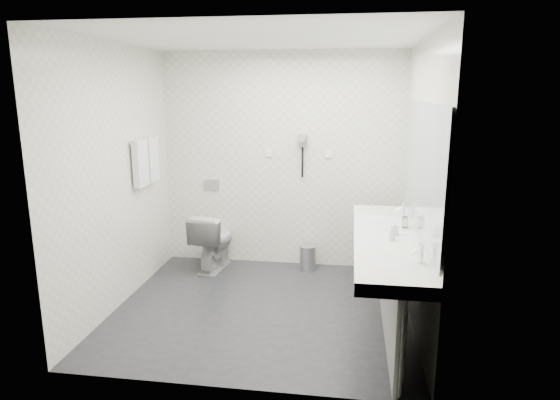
# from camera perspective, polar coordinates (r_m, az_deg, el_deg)

# --- Properties ---
(floor) EXTENTS (2.80, 2.80, 0.00)m
(floor) POSITION_cam_1_polar(r_m,az_deg,el_deg) (4.84, -2.07, -12.56)
(floor) COLOR #252428
(floor) RESTS_ON ground
(ceiling) EXTENTS (2.80, 2.80, 0.00)m
(ceiling) POSITION_cam_1_polar(r_m,az_deg,el_deg) (4.39, -2.34, 18.41)
(ceiling) COLOR white
(ceiling) RESTS_ON wall_back
(wall_back) EXTENTS (2.80, 0.00, 2.80)m
(wall_back) POSITION_cam_1_polar(r_m,az_deg,el_deg) (5.71, 0.19, 4.57)
(wall_back) COLOR silver
(wall_back) RESTS_ON floor
(wall_front) EXTENTS (2.80, 0.00, 2.80)m
(wall_front) POSITION_cam_1_polar(r_m,az_deg,el_deg) (3.21, -6.43, -2.17)
(wall_front) COLOR silver
(wall_front) RESTS_ON floor
(wall_left) EXTENTS (0.00, 2.60, 2.60)m
(wall_left) POSITION_cam_1_polar(r_m,az_deg,el_deg) (4.89, -18.55, 2.48)
(wall_left) COLOR silver
(wall_left) RESTS_ON floor
(wall_right) EXTENTS (0.00, 2.60, 2.60)m
(wall_right) POSITION_cam_1_polar(r_m,az_deg,el_deg) (4.41, 15.99, 1.57)
(wall_right) COLOR silver
(wall_right) RESTS_ON floor
(vanity_counter) EXTENTS (0.55, 2.20, 0.10)m
(vanity_counter) POSITION_cam_1_polar(r_m,az_deg,el_deg) (4.30, 12.32, -4.71)
(vanity_counter) COLOR white
(vanity_counter) RESTS_ON floor
(vanity_panel) EXTENTS (0.03, 2.15, 0.75)m
(vanity_panel) POSITION_cam_1_polar(r_m,az_deg,el_deg) (4.45, 12.38, -9.95)
(vanity_panel) COLOR gray
(vanity_panel) RESTS_ON floor
(vanity_post_near) EXTENTS (0.06, 0.06, 0.75)m
(vanity_post_near) POSITION_cam_1_polar(r_m,az_deg,el_deg) (3.52, 14.03, -16.51)
(vanity_post_near) COLOR silver
(vanity_post_near) RESTS_ON floor
(vanity_post_far) EXTENTS (0.06, 0.06, 0.75)m
(vanity_post_far) POSITION_cam_1_polar(r_m,az_deg,el_deg) (5.42, 11.98, -5.70)
(vanity_post_far) COLOR silver
(vanity_post_far) RESTS_ON floor
(mirror) EXTENTS (0.02, 2.20, 1.05)m
(mirror) POSITION_cam_1_polar(r_m,az_deg,el_deg) (4.18, 16.31, 3.73)
(mirror) COLOR #B2BCC6
(mirror) RESTS_ON wall_right
(basin_near) EXTENTS (0.40, 0.31, 0.05)m
(basin_near) POSITION_cam_1_polar(r_m,az_deg,el_deg) (3.67, 13.00, -7.24)
(basin_near) COLOR white
(basin_near) RESTS_ON vanity_counter
(basin_far) EXTENTS (0.40, 0.31, 0.05)m
(basin_far) POSITION_cam_1_polar(r_m,az_deg,el_deg) (4.91, 11.85, -2.04)
(basin_far) COLOR white
(basin_far) RESTS_ON vanity_counter
(faucet_near) EXTENTS (0.04, 0.04, 0.15)m
(faucet_near) POSITION_cam_1_polar(r_m,az_deg,el_deg) (3.67, 16.12, -5.97)
(faucet_near) COLOR silver
(faucet_near) RESTS_ON vanity_counter
(faucet_far) EXTENTS (0.04, 0.04, 0.15)m
(faucet_far) POSITION_cam_1_polar(r_m,az_deg,el_deg) (4.91, 14.17, -1.09)
(faucet_far) COLOR silver
(faucet_far) RESTS_ON vanity_counter
(soap_bottle_a) EXTENTS (0.07, 0.07, 0.12)m
(soap_bottle_a) POSITION_cam_1_polar(r_m,az_deg,el_deg) (4.30, 13.29, -3.25)
(soap_bottle_a) COLOR white
(soap_bottle_a) RESTS_ON vanity_counter
(soap_bottle_c) EXTENTS (0.05, 0.05, 0.13)m
(soap_bottle_c) POSITION_cam_1_polar(r_m,az_deg,el_deg) (4.14, 13.00, -3.77)
(soap_bottle_c) COLOR white
(soap_bottle_c) RESTS_ON vanity_counter
(glass_left) EXTENTS (0.07, 0.07, 0.10)m
(glass_left) POSITION_cam_1_polar(r_m,az_deg,el_deg) (4.53, 14.44, -2.63)
(glass_left) COLOR silver
(glass_left) RESTS_ON vanity_counter
(glass_right) EXTENTS (0.06, 0.06, 0.10)m
(glass_right) POSITION_cam_1_polar(r_m,az_deg,el_deg) (4.56, 14.41, -2.48)
(glass_right) COLOR silver
(glass_right) RESTS_ON vanity_counter
(toilet) EXTENTS (0.46, 0.71, 0.68)m
(toilet) POSITION_cam_1_polar(r_m,az_deg,el_deg) (5.77, -7.81, -4.75)
(toilet) COLOR white
(toilet) RESTS_ON floor
(flush_plate) EXTENTS (0.18, 0.02, 0.12)m
(flush_plate) POSITION_cam_1_polar(r_m,az_deg,el_deg) (5.92, -8.01, 1.80)
(flush_plate) COLOR #B2B5BA
(flush_plate) RESTS_ON wall_back
(pedal_bin) EXTENTS (0.25, 0.25, 0.28)m
(pedal_bin) POSITION_cam_1_polar(r_m,az_deg,el_deg) (5.76, 3.27, -6.81)
(pedal_bin) COLOR #B2B5BA
(pedal_bin) RESTS_ON floor
(bin_lid) EXTENTS (0.20, 0.20, 0.02)m
(bin_lid) POSITION_cam_1_polar(r_m,az_deg,el_deg) (5.71, 3.29, -5.44)
(bin_lid) COLOR #B2B5BA
(bin_lid) RESTS_ON pedal_bin
(towel_rail) EXTENTS (0.02, 0.62, 0.02)m
(towel_rail) POSITION_cam_1_polar(r_m,az_deg,el_deg) (5.32, -15.65, 6.74)
(towel_rail) COLOR silver
(towel_rail) RESTS_ON wall_left
(towel_near) EXTENTS (0.07, 0.24, 0.48)m
(towel_near) POSITION_cam_1_polar(r_m,az_deg,el_deg) (5.22, -16.02, 4.16)
(towel_near) COLOR white
(towel_near) RESTS_ON towel_rail
(towel_far) EXTENTS (0.07, 0.24, 0.48)m
(towel_far) POSITION_cam_1_polar(r_m,az_deg,el_deg) (5.47, -14.82, 4.62)
(towel_far) COLOR white
(towel_far) RESTS_ON towel_rail
(dryer_cradle) EXTENTS (0.10, 0.04, 0.14)m
(dryer_cradle) POSITION_cam_1_polar(r_m,az_deg,el_deg) (5.62, 2.69, 6.99)
(dryer_cradle) COLOR gray
(dryer_cradle) RESTS_ON wall_back
(dryer_barrel) EXTENTS (0.08, 0.14, 0.08)m
(dryer_barrel) POSITION_cam_1_polar(r_m,az_deg,el_deg) (5.55, 2.62, 7.22)
(dryer_barrel) COLOR gray
(dryer_barrel) RESTS_ON dryer_cradle
(dryer_cord) EXTENTS (0.02, 0.02, 0.35)m
(dryer_cord) POSITION_cam_1_polar(r_m,az_deg,el_deg) (5.63, 2.65, 4.44)
(dryer_cord) COLOR black
(dryer_cord) RESTS_ON dryer_cradle
(switch_plate_a) EXTENTS (0.09, 0.02, 0.09)m
(switch_plate_a) POSITION_cam_1_polar(r_m,az_deg,el_deg) (5.71, -1.33, 5.57)
(switch_plate_a) COLOR white
(switch_plate_a) RESTS_ON wall_back
(switch_plate_b) EXTENTS (0.09, 0.02, 0.09)m
(switch_plate_b) POSITION_cam_1_polar(r_m,az_deg,el_deg) (5.63, 5.74, 5.41)
(switch_plate_b) COLOR white
(switch_plate_b) RESTS_ON wall_back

